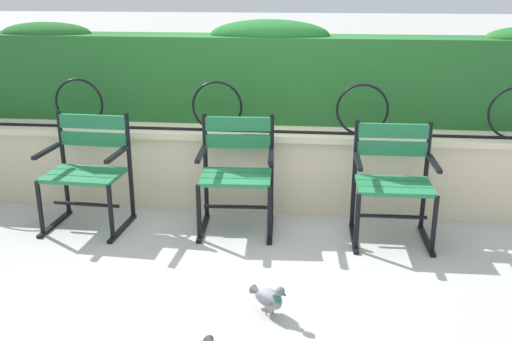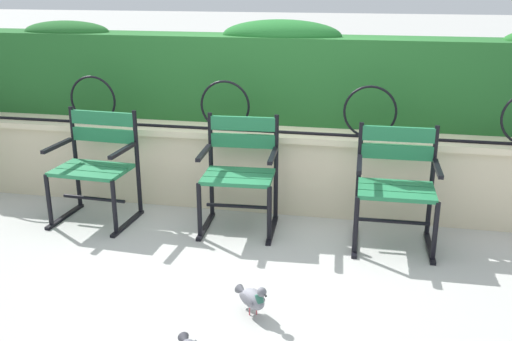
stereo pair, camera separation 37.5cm
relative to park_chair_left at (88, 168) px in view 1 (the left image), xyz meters
The scene contains 8 objects.
ground_plane 1.44m from the park_chair_left, ahead, with size 60.00×60.00×0.00m, color #ADADA8.
stone_wall 1.45m from the park_chair_left, 21.96° to the left, with size 6.92×0.41×0.67m.
iron_arch_fence 1.19m from the park_chair_left, 24.51° to the left, with size 6.38×0.02×0.42m.
hedge_row 1.75m from the park_chair_left, 35.10° to the left, with size 6.78×0.45×0.87m.
park_chair_left is the anchor object (origin of this frame).
park_chair_centre 1.17m from the park_chair_left, ahead, with size 0.60×0.55×0.88m.
park_chair_right 2.35m from the park_chair_left, ahead, with size 0.59×0.53×0.87m.
pigeon_far_side 1.96m from the park_chair_left, 37.41° to the right, with size 0.23×0.23×0.22m.
Camera 1 is at (0.43, -3.90, 1.88)m, focal length 40.69 mm.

